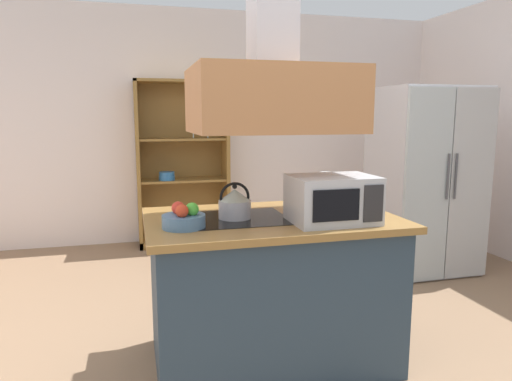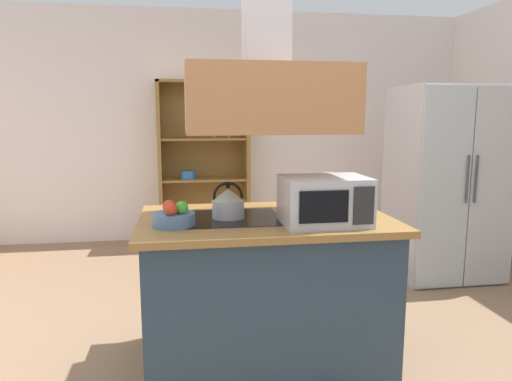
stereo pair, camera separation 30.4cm
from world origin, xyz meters
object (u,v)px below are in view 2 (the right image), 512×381
Objects in this scene: refrigerator at (445,183)px; fruit_bowl at (174,217)px; dish_cabinet at (204,172)px; microwave at (324,200)px; cutting_board at (337,208)px; wine_glass_on_counter at (329,181)px; kettle at (228,203)px.

refrigerator reaches higher than fruit_bowl.
dish_cabinet reaches higher than microwave.
dish_cabinet reaches higher than cutting_board.
wine_glass_on_counter is at bearing -73.54° from dish_cabinet.
fruit_bowl is at bearing -163.44° from cutting_board.
kettle is 1.02× the size of wine_glass_on_counter.
wine_glass_on_counter is at bearing 87.24° from cutting_board.
kettle is at bearing 156.03° from microwave.
refrigerator is 8.48× the size of wine_glass_on_counter.
dish_cabinet is 5.52× the size of cutting_board.
kettle is at bearing -89.80° from dish_cabinet.
wine_glass_on_counter is at bearing -147.23° from refrigerator.
microwave is at bearing -5.55° from fruit_bowl.
wine_glass_on_counter is at bearing 26.90° from kettle.
refrigerator is at bearing 42.65° from microwave.
microwave is at bearing -118.08° from cutting_board.
refrigerator is at bearing 30.87° from kettle.
microwave reaches higher than wine_glass_on_counter.
dish_cabinet is 2.99m from fruit_bowl.
dish_cabinet is at bearing 105.04° from cutting_board.
microwave is (0.51, -3.05, 0.20)m from dish_cabinet.
cutting_board is 1.65× the size of wine_glass_on_counter.
dish_cabinet reaches higher than kettle.
microwave is at bearing -109.90° from wine_glass_on_counter.
wine_glass_on_counter is at bearing 70.10° from microwave.
dish_cabinet is at bearing 144.05° from refrigerator.
cutting_board is at bearing -74.96° from dish_cabinet.
fruit_bowl is (-1.02, -0.51, -0.10)m from wine_glass_on_counter.
kettle is at bearing 25.37° from fruit_bowl.
kettle is 0.81m from wine_glass_on_counter.
kettle is at bearing -149.13° from refrigerator.
dish_cabinet reaches higher than refrigerator.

